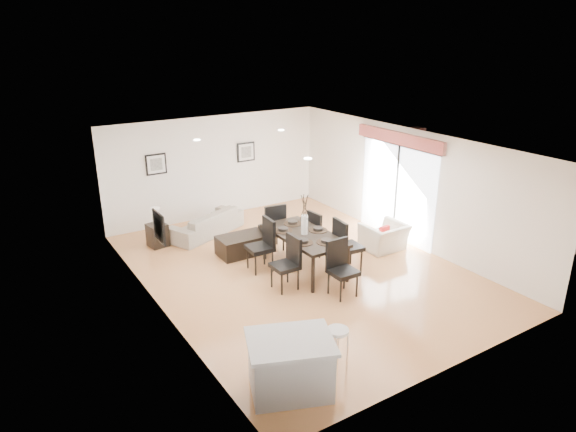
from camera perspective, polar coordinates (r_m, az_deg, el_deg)
ground at (r=10.89m, az=1.22°, el=-5.96°), size 8.00×8.00×0.00m
wall_back at (r=13.73m, az=-8.05°, el=5.41°), size 6.00×0.04×2.70m
wall_front at (r=7.65m, az=18.27°, el=-7.67°), size 6.00×0.04×2.70m
wall_left at (r=9.16m, az=-14.57°, el=-2.59°), size 0.04×8.00×2.70m
wall_right at (r=12.21m, az=13.10°, el=3.24°), size 0.04×8.00×2.70m
ceiling at (r=10.01m, az=1.34°, el=8.08°), size 6.00×8.00×0.02m
sofa at (r=12.77m, az=-9.09°, el=-0.76°), size 2.15×1.52×0.59m
armchair at (r=11.94m, az=10.63°, el=-2.28°), size 0.95×0.84×0.62m
courtyard_plant_a at (r=14.50m, az=21.52°, el=0.60°), size 0.65×0.61×0.59m
courtyard_plant_b at (r=15.10m, az=18.55°, el=1.74°), size 0.35×0.35×0.60m
dining_table at (r=10.59m, az=1.82°, el=-2.40°), size 0.99×1.96×0.81m
dining_chair_wnear at (r=9.92m, az=0.09°, el=-4.87°), size 0.48×0.48×1.06m
dining_chair_wfar at (r=10.67m, az=-2.70°, el=-2.86°), size 0.53×0.53×1.12m
dining_chair_enear at (r=10.65m, az=6.32°, el=-2.95°), size 0.56×0.56×1.14m
dining_chair_efar at (r=11.39m, az=3.35°, el=-1.66°), size 0.50×0.50×1.02m
dining_chair_head at (r=9.75m, az=5.83°, el=-5.37°), size 0.49×0.49×1.08m
dining_chair_foot at (r=11.57m, az=-1.61°, el=-0.98°), size 0.58×0.58×1.12m
vase at (r=10.44m, az=1.85°, el=-0.34°), size 1.03×1.61×0.85m
coffee_table at (r=11.59m, az=-5.09°, el=-3.19°), size 1.10×0.67×0.44m
side_table at (r=12.31m, az=-14.29°, el=-2.07°), size 0.46×0.46×0.54m
table_lamp at (r=12.12m, az=-14.50°, el=0.25°), size 0.21×0.21×0.40m
cushion at (r=11.76m, az=10.66°, el=-1.72°), size 0.26×0.09×0.26m
kitchen_island at (r=7.37m, az=0.26°, el=-16.23°), size 1.43×1.27×0.82m
bar_stool at (r=7.65m, az=5.53°, el=-13.05°), size 0.32×0.32×0.71m
framed_print_back_left at (r=13.08m, az=-14.45°, el=5.59°), size 0.52×0.04×0.52m
framed_print_back_right at (r=14.02m, az=-4.69°, el=7.11°), size 0.52×0.04×0.52m
framed_print_left_wall at (r=8.88m, az=-14.14°, el=-1.19°), size 0.04×0.52×0.52m
sliding_door at (r=12.30m, az=12.08°, el=4.96°), size 0.12×2.70×2.57m
courtyard at (r=15.19m, az=19.16°, el=4.24°), size 6.00×6.00×2.00m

